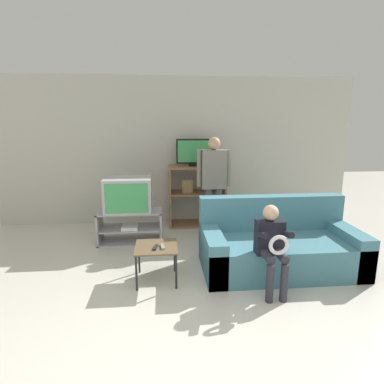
{
  "coord_description": "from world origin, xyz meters",
  "views": [
    {
      "loc": [
        -0.28,
        -2.2,
        1.82
      ],
      "look_at": [
        0.11,
        1.98,
        0.9
      ],
      "focal_mm": 30.0,
      "sensor_mm": 36.0,
      "label": 1
    }
  ],
  "objects_px": {
    "tv_stand": "(130,227)",
    "snack_table": "(156,250)",
    "person_standing_adult": "(214,178)",
    "remote_control_black": "(156,247)",
    "couch": "(278,246)",
    "television_main": "(128,194)",
    "television_flat": "(195,153)",
    "media_shelf": "(197,195)",
    "person_seated_child": "(272,242)",
    "remote_control_white": "(163,247)"
  },
  "relations": [
    {
      "from": "tv_stand",
      "to": "snack_table",
      "type": "height_order",
      "value": "tv_stand"
    },
    {
      "from": "person_standing_adult",
      "to": "remote_control_black",
      "type": "bearing_deg",
      "value": -121.33
    },
    {
      "from": "remote_control_black",
      "to": "couch",
      "type": "relative_size",
      "value": 0.07
    },
    {
      "from": "remote_control_black",
      "to": "couch",
      "type": "height_order",
      "value": "couch"
    },
    {
      "from": "snack_table",
      "to": "television_main",
      "type": "bearing_deg",
      "value": 108.17
    },
    {
      "from": "tv_stand",
      "to": "remote_control_black",
      "type": "xyz_separation_m",
      "value": [
        0.41,
        -1.36,
        0.19
      ]
    },
    {
      "from": "television_flat",
      "to": "couch",
      "type": "distance_m",
      "value": 2.27
    },
    {
      "from": "television_main",
      "to": "couch",
      "type": "height_order",
      "value": "television_main"
    },
    {
      "from": "tv_stand",
      "to": "media_shelf",
      "type": "distance_m",
      "value": 1.37
    },
    {
      "from": "snack_table",
      "to": "person_seated_child",
      "type": "relative_size",
      "value": 0.51
    },
    {
      "from": "television_main",
      "to": "television_flat",
      "type": "relative_size",
      "value": 1.06
    },
    {
      "from": "snack_table",
      "to": "tv_stand",
      "type": "bearing_deg",
      "value": 107.92
    },
    {
      "from": "television_flat",
      "to": "person_standing_adult",
      "type": "distance_m",
      "value": 0.75
    },
    {
      "from": "television_flat",
      "to": "snack_table",
      "type": "xyz_separation_m",
      "value": [
        -0.66,
        -2.04,
        -0.91
      ]
    },
    {
      "from": "television_main",
      "to": "person_standing_adult",
      "type": "relative_size",
      "value": 0.44
    },
    {
      "from": "remote_control_black",
      "to": "remote_control_white",
      "type": "distance_m",
      "value": 0.08
    },
    {
      "from": "remote_control_white",
      "to": "tv_stand",
      "type": "bearing_deg",
      "value": 104.73
    },
    {
      "from": "media_shelf",
      "to": "person_standing_adult",
      "type": "bearing_deg",
      "value": -72.7
    },
    {
      "from": "television_main",
      "to": "couch",
      "type": "bearing_deg",
      "value": -29.5
    },
    {
      "from": "snack_table",
      "to": "couch",
      "type": "bearing_deg",
      "value": 7.72
    },
    {
      "from": "remote_control_black",
      "to": "television_main",
      "type": "bearing_deg",
      "value": 117.67
    },
    {
      "from": "television_flat",
      "to": "remote_control_black",
      "type": "distance_m",
      "value": 2.37
    },
    {
      "from": "couch",
      "to": "snack_table",
      "type": "bearing_deg",
      "value": -172.28
    },
    {
      "from": "tv_stand",
      "to": "person_standing_adult",
      "type": "relative_size",
      "value": 0.61
    },
    {
      "from": "remote_control_white",
      "to": "snack_table",
      "type": "bearing_deg",
      "value": 141.62
    },
    {
      "from": "snack_table",
      "to": "television_flat",
      "type": "bearing_deg",
      "value": 72.08
    },
    {
      "from": "snack_table",
      "to": "remote_control_white",
      "type": "xyz_separation_m",
      "value": [
        0.07,
        -0.05,
        0.06
      ]
    },
    {
      "from": "tv_stand",
      "to": "remote_control_white",
      "type": "height_order",
      "value": "tv_stand"
    },
    {
      "from": "media_shelf",
      "to": "television_flat",
      "type": "relative_size",
      "value": 1.63
    },
    {
      "from": "television_main",
      "to": "snack_table",
      "type": "distance_m",
      "value": 1.43
    },
    {
      "from": "media_shelf",
      "to": "remote_control_white",
      "type": "bearing_deg",
      "value": -106.49
    },
    {
      "from": "tv_stand",
      "to": "person_standing_adult",
      "type": "xyz_separation_m",
      "value": [
        1.3,
        0.11,
        0.72
      ]
    },
    {
      "from": "couch",
      "to": "person_seated_child",
      "type": "bearing_deg",
      "value": -117.45
    },
    {
      "from": "snack_table",
      "to": "person_seated_child",
      "type": "bearing_deg",
      "value": -16.07
    },
    {
      "from": "media_shelf",
      "to": "remote_control_black",
      "type": "distance_m",
      "value": 2.21
    },
    {
      "from": "television_main",
      "to": "person_seated_child",
      "type": "distance_m",
      "value": 2.37
    },
    {
      "from": "remote_control_white",
      "to": "media_shelf",
      "type": "bearing_deg",
      "value": 68.14
    },
    {
      "from": "remote_control_white",
      "to": "remote_control_black",
      "type": "bearing_deg",
      "value": -176.4
    },
    {
      "from": "remote_control_white",
      "to": "person_seated_child",
      "type": "relative_size",
      "value": 0.15
    },
    {
      "from": "television_flat",
      "to": "remote_control_white",
      "type": "relative_size",
      "value": 4.56
    },
    {
      "from": "remote_control_white",
      "to": "person_standing_adult",
      "type": "relative_size",
      "value": 0.09
    },
    {
      "from": "media_shelf",
      "to": "couch",
      "type": "xyz_separation_m",
      "value": [
        0.84,
        -1.83,
        -0.27
      ]
    },
    {
      "from": "television_main",
      "to": "remote_control_white",
      "type": "xyz_separation_m",
      "value": [
        0.5,
        -1.36,
        -0.31
      ]
    },
    {
      "from": "snack_table",
      "to": "remote_control_white",
      "type": "distance_m",
      "value": 0.1
    },
    {
      "from": "couch",
      "to": "person_standing_adult",
      "type": "bearing_deg",
      "value": 118.19
    },
    {
      "from": "media_shelf",
      "to": "snack_table",
      "type": "xyz_separation_m",
      "value": [
        -0.69,
        -2.04,
        -0.17
      ]
    },
    {
      "from": "couch",
      "to": "person_standing_adult",
      "type": "height_order",
      "value": "person_standing_adult"
    },
    {
      "from": "television_main",
      "to": "media_shelf",
      "type": "bearing_deg",
      "value": 32.72
    },
    {
      "from": "person_standing_adult",
      "to": "person_seated_child",
      "type": "height_order",
      "value": "person_standing_adult"
    },
    {
      "from": "television_main",
      "to": "remote_control_white",
      "type": "bearing_deg",
      "value": -69.69
    }
  ]
}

